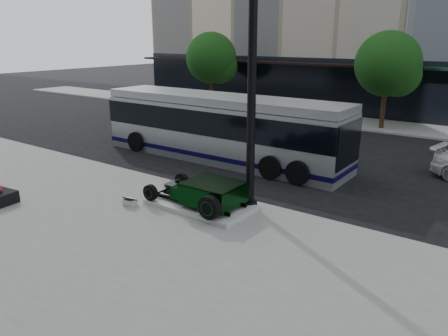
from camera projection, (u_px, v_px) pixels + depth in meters
The scene contains 8 objects.
ground at pixel (253, 182), 17.07m from camera, with size 120.00×120.00×0.00m, color black.
sidewalk_far at pixel (370, 124), 27.92m from camera, with size 70.00×4.00×0.12m, color gray.
street_trees at pixel (390, 67), 25.49m from camera, with size 29.80×3.80×5.70m.
display_plinth at pixel (200, 205), 14.17m from camera, with size 3.40×1.80×0.15m, color silver.
hot_rod at pixel (208, 192), 13.84m from camera, with size 3.22×2.00×0.81m.
info_plaque at pixel (130, 202), 14.29m from camera, with size 0.44×0.36×0.31m.
lamppost at pixel (252, 81), 13.04m from camera, with size 0.48×0.48×8.77m.
transit_bus at pixel (221, 127), 19.85m from camera, with size 12.12×2.88×2.92m.
Camera 1 is at (8.56, -13.79, 5.43)m, focal length 35.00 mm.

